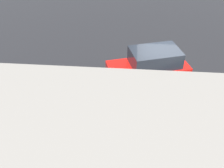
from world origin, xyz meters
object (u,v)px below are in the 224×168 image
pedestrian (60,94)px  sign_post (64,118)px  moving_hatchback (149,69)px  fire_hydrant (74,103)px

pedestrian → sign_post: size_ratio=0.51×
moving_hatchback → sign_post: 5.34m
fire_hydrant → sign_post: sign_post is taller
fire_hydrant → sign_post: bearing=94.8°
fire_hydrant → sign_post: (-0.18, 2.13, 1.18)m
fire_hydrant → pedestrian: (0.65, -0.22, 0.28)m
sign_post → moving_hatchback: bearing=-127.6°
moving_hatchback → pedestrian: (4.08, 1.86, -0.34)m
moving_hatchback → sign_post: size_ratio=1.76×
pedestrian → sign_post: (-0.83, 2.35, 0.90)m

